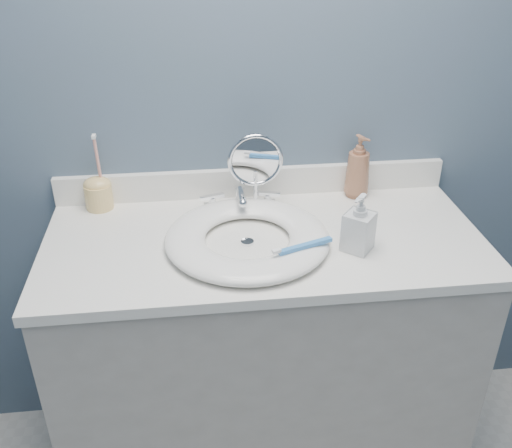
{
  "coord_description": "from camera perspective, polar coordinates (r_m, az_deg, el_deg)",
  "views": [
    {
      "loc": [
        -0.18,
        -0.38,
        1.7
      ],
      "look_at": [
        -0.03,
        0.94,
        0.94
      ],
      "focal_mm": 40.0,
      "sensor_mm": 36.0,
      "label": 1
    }
  ],
  "objects": [
    {
      "name": "back_wall",
      "position": [
        1.71,
        -0.34,
        12.76
      ],
      "size": [
        2.2,
        0.02,
        2.4
      ],
      "primitive_type": "cube",
      "color": "#4D5E73",
      "rests_on": "ground"
    },
    {
      "name": "vanity_cabinet",
      "position": [
        1.87,
        0.71,
        -13.36
      ],
      "size": [
        1.2,
        0.55,
        0.85
      ],
      "primitive_type": "cube",
      "color": "#B4ADA4",
      "rests_on": "ground"
    },
    {
      "name": "countertop",
      "position": [
        1.6,
        0.81,
        -1.75
      ],
      "size": [
        1.22,
        0.57,
        0.03
      ],
      "primitive_type": "cube",
      "color": "white",
      "rests_on": "vanity_cabinet"
    },
    {
      "name": "backsplash",
      "position": [
        1.8,
        -0.27,
        4.23
      ],
      "size": [
        1.22,
        0.02,
        0.09
      ],
      "primitive_type": "cube",
      "color": "white",
      "rests_on": "countertop"
    },
    {
      "name": "basin",
      "position": [
        1.55,
        -0.87,
        -1.37
      ],
      "size": [
        0.45,
        0.45,
        0.04
      ],
      "primitive_type": null,
      "color": "white",
      "rests_on": "countertop"
    },
    {
      "name": "drain",
      "position": [
        1.56,
        -0.87,
        -1.84
      ],
      "size": [
        0.04,
        0.04,
        0.01
      ],
      "primitive_type": "cylinder",
      "color": "silver",
      "rests_on": "countertop"
    },
    {
      "name": "faucet",
      "position": [
        1.72,
        -1.56,
        2.25
      ],
      "size": [
        0.25,
        0.13,
        0.07
      ],
      "color": "silver",
      "rests_on": "countertop"
    },
    {
      "name": "makeup_mirror",
      "position": [
        1.67,
        -0.06,
        5.5
      ],
      "size": [
        0.16,
        0.09,
        0.24
      ],
      "rotation": [
        0.0,
        0.0,
        0.01
      ],
      "color": "silver",
      "rests_on": "countertop"
    },
    {
      "name": "soap_bottle_amber",
      "position": [
        1.8,
        10.18,
        5.7
      ],
      "size": [
        0.1,
        0.1,
        0.2
      ],
      "primitive_type": "imported",
      "rotation": [
        0.0,
        0.0,
        0.45
      ],
      "color": "#925D42",
      "rests_on": "countertop"
    },
    {
      "name": "soap_bottle_clear",
      "position": [
        1.52,
        10.28,
        0.11
      ],
      "size": [
        0.1,
        0.1,
        0.16
      ],
      "primitive_type": "imported",
      "rotation": [
        0.0,
        0.0,
        -0.69
      ],
      "color": "silver",
      "rests_on": "countertop"
    },
    {
      "name": "toothbrush_holder",
      "position": [
        1.78,
        -15.5,
        3.13
      ],
      "size": [
        0.08,
        0.08,
        0.24
      ],
      "rotation": [
        0.0,
        0.0,
        -0.01
      ],
      "color": "#EAC475",
      "rests_on": "countertop"
    },
    {
      "name": "toothbrush_lying",
      "position": [
        1.47,
        4.73,
        -2.25
      ],
      "size": [
        0.17,
        0.07,
        0.02
      ],
      "rotation": [
        0.0,
        0.0,
        0.34
      ],
      "color": "#3A84CF",
      "rests_on": "basin"
    }
  ]
}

